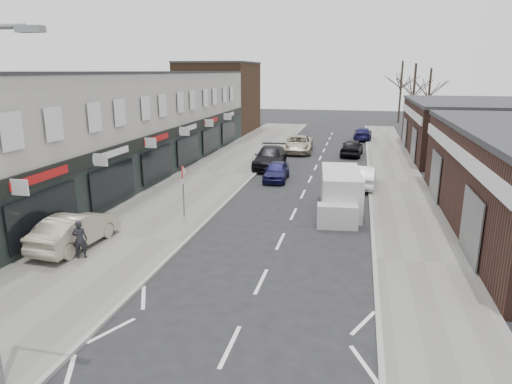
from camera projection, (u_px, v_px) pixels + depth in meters
The scene contains 18 objects.
pavement_left at pixel (215, 174), 32.49m from camera, with size 5.50×64.00×0.12m, color slate.
pavement_right at pixel (398, 183), 29.84m from camera, with size 3.50×64.00×0.12m, color slate.
shop_terrace_left at pixel (107, 126), 30.67m from camera, with size 8.00×41.00×7.10m, color #B8B3A8.
brick_block_far at pixel (219, 98), 54.59m from camera, with size 8.00×10.00×8.00m, color #452F1D.
right_unit_far at pixel (471, 130), 39.16m from camera, with size 10.00×16.00×4.50m, color #362018.
tree_far_a at pixel (410, 134), 53.68m from camera, with size 3.60×3.60×8.00m, color #382D26, non-canonical shape.
tree_far_b at pixel (426, 128), 58.81m from camera, with size 3.60×3.60×7.50m, color #382D26, non-canonical shape.
tree_far_c at pixel (398, 123), 65.10m from camera, with size 3.60×3.60×8.50m, color #382D26, non-canonical shape.
warning_sign at pixel (183, 176), 22.17m from camera, with size 0.12×0.80×2.70m.
white_van at pixel (340, 193), 23.60m from camera, with size 2.37×5.67×2.15m.
sedan_on_pavement at pixel (75, 230), 18.69m from camera, with size 1.50×4.30×1.42m, color #B1A58D.
pedestrian at pixel (80, 239), 17.53m from camera, with size 0.55×0.36×1.52m, color black.
parked_car_left_a at pixel (276, 171), 30.63m from camera, with size 1.50×3.73×1.27m, color #181645.
parked_car_left_b at pixel (270, 157), 34.58m from camera, with size 2.22×5.46×1.58m, color black.
parked_car_left_c at pixel (298, 144), 41.13m from camera, with size 2.46×5.33×1.48m, color #B9AF94.
parked_car_right_a at pixel (363, 176), 28.80m from camera, with size 1.47×4.20×1.38m, color white.
parked_car_right_b at pixel (352, 147), 39.52m from camera, with size 1.71×4.25×1.45m, color black.
parked_car_right_c at pixel (363, 134), 48.67m from camera, with size 1.82×4.47×1.30m, color #16143F.
Camera 1 is at (3.04, -8.33, 7.14)m, focal length 32.00 mm.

